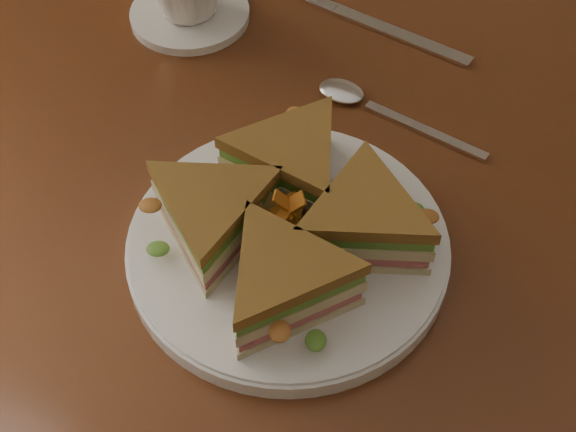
{
  "coord_description": "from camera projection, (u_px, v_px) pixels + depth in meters",
  "views": [
    {
      "loc": [
        0.18,
        -0.46,
        1.3
      ],
      "look_at": [
        -0.01,
        -0.1,
        0.8
      ],
      "focal_mm": 50.0,
      "sensor_mm": 36.0,
      "label": 1
    }
  ],
  "objects": [
    {
      "name": "sandwich_wedges",
      "position": [
        288.0,
        220.0,
        0.65
      ],
      "size": [
        0.28,
        0.28,
        0.06
      ],
      "color": "beige",
      "rests_on": "plate"
    },
    {
      "name": "saucer",
      "position": [
        190.0,
        14.0,
        0.88
      ],
      "size": [
        0.13,
        0.13,
        0.01
      ],
      "primitive_type": "cylinder",
      "color": "white",
      "rests_on": "table"
    },
    {
      "name": "crisps_mound",
      "position": [
        288.0,
        223.0,
        0.65
      ],
      "size": [
        0.09,
        0.09,
        0.05
      ],
      "primitive_type": null,
      "color": "#C06618",
      "rests_on": "plate"
    },
    {
      "name": "table",
      "position": [
        349.0,
        245.0,
        0.81
      ],
      "size": [
        1.2,
        0.8,
        0.75
      ],
      "color": "#3E1D0E",
      "rests_on": "ground"
    },
    {
      "name": "spoon",
      "position": [
        361.0,
        101.0,
        0.8
      ],
      "size": [
        0.18,
        0.03,
        0.01
      ],
      "rotation": [
        0.0,
        0.0,
        -0.08
      ],
      "color": "silver",
      "rests_on": "table"
    },
    {
      "name": "plate",
      "position": [
        288.0,
        247.0,
        0.68
      ],
      "size": [
        0.27,
        0.27,
        0.02
      ],
      "primitive_type": "cylinder",
      "color": "white",
      "rests_on": "table"
    },
    {
      "name": "knife",
      "position": [
        375.0,
        25.0,
        0.87
      ],
      "size": [
        0.22,
        0.03,
        0.0
      ],
      "rotation": [
        0.0,
        0.0,
        -0.07
      ],
      "color": "silver",
      "rests_on": "table"
    }
  ]
}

